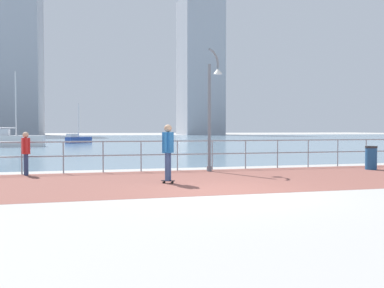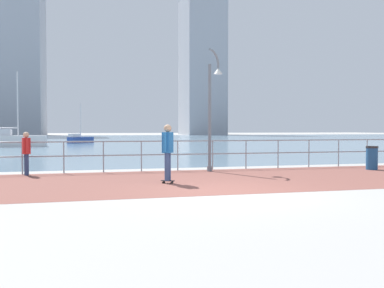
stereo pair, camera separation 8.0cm
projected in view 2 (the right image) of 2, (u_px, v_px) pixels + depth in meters
ground at (116, 142)px, 49.50m from camera, size 220.00×220.00×0.00m
brick_paving at (199, 180)px, 13.19m from camera, size 28.00×6.18×0.01m
harbor_water at (111, 140)px, 59.78m from camera, size 180.00×88.00×0.00m
waterfront_railing at (178, 150)px, 16.15m from camera, size 25.25×0.06×1.17m
lamppost at (212, 104)px, 15.92m from camera, size 0.71×0.60×4.62m
skateboarder at (168, 148)px, 12.30m from camera, size 0.40×0.52×1.73m
bystander at (26, 150)px, 14.48m from camera, size 0.32×0.55×1.50m
trash_bin at (372, 158)px, 16.48m from camera, size 0.46×0.46×0.93m
sailboat_gray at (16, 140)px, 37.15m from camera, size 4.76×1.56×6.64m
sailboat_white at (80, 139)px, 47.28m from camera, size 2.94×2.93×4.46m
tower_concrete at (202, 66)px, 114.04m from camera, size 10.31×13.37×39.01m
tower_beige at (14, 45)px, 99.40m from camera, size 13.24×16.40×44.29m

